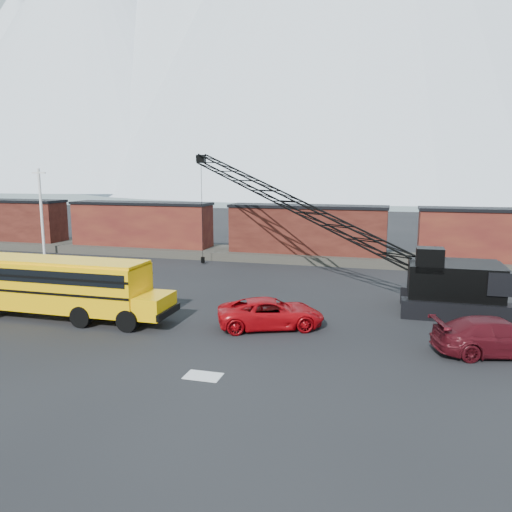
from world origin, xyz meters
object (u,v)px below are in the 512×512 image
(school_bus, at_px, (62,285))
(maroon_suv, at_px, (498,337))
(crawler_crane, at_px, (292,204))
(red_pickup, at_px, (271,313))

(school_bus, bearing_deg, maroon_suv, 0.98)
(school_bus, relative_size, crawler_crane, 0.53)
(maroon_suv, height_order, crawler_crane, crawler_crane)
(red_pickup, xyz_separation_m, crawler_crane, (-1.04, 10.28, 4.80))
(school_bus, xyz_separation_m, red_pickup, (11.01, 1.42, -1.06))
(school_bus, height_order, crawler_crane, crawler_crane)
(maroon_suv, bearing_deg, school_bus, 75.11)
(crawler_crane, bearing_deg, maroon_suv, -45.17)
(school_bus, distance_m, maroon_suv, 21.27)
(red_pickup, bearing_deg, school_bus, 75.09)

